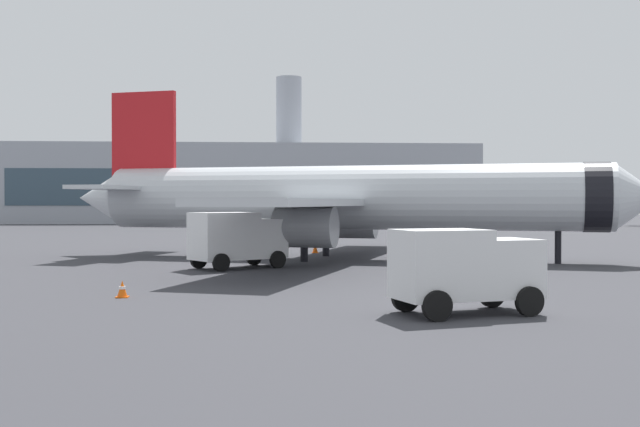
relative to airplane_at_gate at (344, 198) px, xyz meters
The scene contains 6 objects.
airplane_at_gate is the anchor object (origin of this frame).
service_truck 8.72m from the airplane_at_gate, 136.13° to the right, with size 5.21×4.49×2.90m.
cargo_van 22.75m from the airplane_at_gate, 86.15° to the right, with size 4.77×3.28×2.60m.
safety_cone_near 20.52m from the airplane_at_gate, 118.58° to the right, with size 0.44×0.44×0.61m.
safety_cone_mid 6.82m from the airplane_at_gate, 103.45° to the left, with size 0.44×0.44×0.75m.
terminal_building 86.98m from the airplane_at_gate, 95.79° to the left, with size 77.31×21.00×24.92m.
Camera 1 is at (0.04, -2.22, 3.41)m, focal length 43.04 mm.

